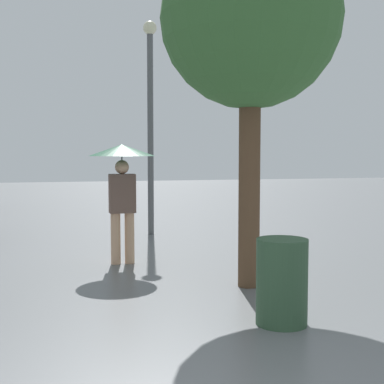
# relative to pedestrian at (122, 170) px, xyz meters

# --- Properties ---
(pedestrian) EXTENTS (1.02, 1.02, 1.84)m
(pedestrian) POSITION_rel_pedestrian_xyz_m (0.00, 0.00, 0.00)
(pedestrian) COLOR tan
(pedestrian) RESTS_ON ground_plane
(tree) EXTENTS (2.25, 2.25, 4.51)m
(tree) POSITION_rel_pedestrian_xyz_m (1.38, -1.81, 1.90)
(tree) COLOR brown
(tree) RESTS_ON ground_plane
(street_lamp) EXTENTS (0.28, 0.28, 4.40)m
(street_lamp) POSITION_rel_pedestrian_xyz_m (0.96, 2.83, 1.20)
(street_lamp) COLOR #515456
(street_lamp) RESTS_ON ground_plane
(trash_bin) EXTENTS (0.51, 0.51, 0.86)m
(trash_bin) POSITION_rel_pedestrian_xyz_m (1.15, -3.33, -1.02)
(trash_bin) COLOR #2D4C33
(trash_bin) RESTS_ON ground_plane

